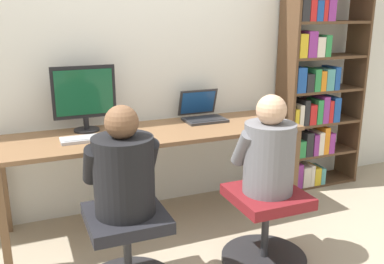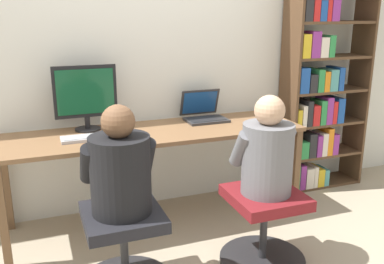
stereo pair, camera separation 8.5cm
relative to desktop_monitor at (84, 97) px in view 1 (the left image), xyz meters
name	(u,v)px [view 1 (the left image)]	position (x,y,z in m)	size (l,w,h in m)	color
ground_plane	(170,241)	(0.46, -0.51, -0.99)	(14.00, 14.00, 0.00)	tan
wall_back	(138,50)	(0.46, 0.19, 0.31)	(10.00, 0.05, 2.60)	silver
desk	(154,140)	(0.46, -0.19, -0.32)	(2.22, 0.64, 0.74)	brown
desktop_monitor	(84,97)	(0.00, 0.00, 0.00)	(0.45, 0.19, 0.48)	black
laptop	(203,114)	(0.93, -0.02, -0.20)	(0.33, 0.30, 0.24)	#2D2D30
keyboard	(90,138)	(-0.02, -0.24, -0.24)	(0.39, 0.15, 0.03)	#B2B2B7
computer_mouse_by_keyboard	(125,134)	(0.23, -0.25, -0.24)	(0.06, 0.09, 0.03)	#99999E
office_chair_left	(127,249)	(0.06, -0.93, -0.73)	(0.56, 0.56, 0.50)	#262628
office_chair_right	(265,225)	(0.95, -0.98, -0.73)	(0.56, 0.56, 0.50)	#262628
person_at_monitor	(124,169)	(0.06, -0.92, -0.24)	(0.42, 0.34, 0.62)	black
person_at_laptop	(269,152)	(0.95, -0.98, -0.23)	(0.39, 0.32, 0.62)	slate
bookshelf	(314,95)	(2.02, -0.02, -0.13)	(0.78, 0.29, 1.81)	#513823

